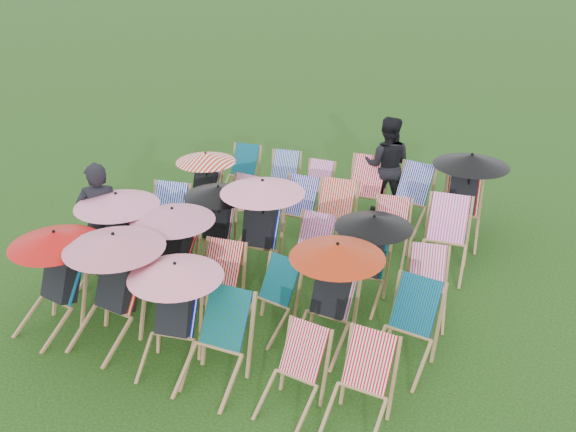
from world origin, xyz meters
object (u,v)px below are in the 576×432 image
at_px(deckchair_29, 464,196).
at_px(deckchair_5, 360,388).
at_px(deckchair_0, 52,279).
at_px(person_rear, 387,165).
at_px(person_left, 101,220).

bearing_deg(deckchair_29, deckchair_5, -98.99).
bearing_deg(deckchair_0, deckchair_5, 8.92).
relative_size(deckchair_0, deckchair_29, 0.95).
relative_size(deckchair_0, person_rear, 0.77).
relative_size(deckchair_5, person_rear, 0.52).
height_order(deckchair_0, person_left, person_left).
distance_m(deckchair_5, person_left, 4.53).
bearing_deg(person_left, deckchair_29, -177.25).
distance_m(deckchair_29, person_rear, 1.49).
height_order(person_left, person_rear, person_rear).
xyz_separation_m(deckchair_0, deckchair_5, (3.97, -0.02, -0.25)).
height_order(deckchair_5, person_rear, person_rear).
bearing_deg(person_left, person_rear, -162.43).
relative_size(deckchair_29, person_left, 0.82).
bearing_deg(person_rear, deckchair_5, 92.28).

